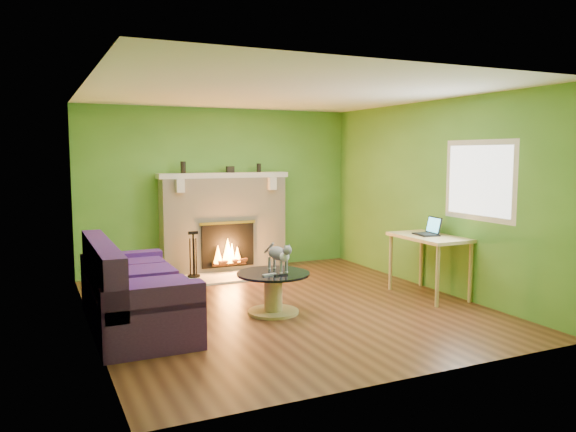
# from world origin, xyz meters

# --- Properties ---
(floor) EXTENTS (5.00, 5.00, 0.00)m
(floor) POSITION_xyz_m (0.00, 0.00, 0.00)
(floor) COLOR #502717
(floor) RESTS_ON ground
(ceiling) EXTENTS (5.00, 5.00, 0.00)m
(ceiling) POSITION_xyz_m (0.00, 0.00, 2.60)
(ceiling) COLOR white
(ceiling) RESTS_ON wall_back
(wall_back) EXTENTS (5.00, 0.00, 5.00)m
(wall_back) POSITION_xyz_m (0.00, 2.50, 1.30)
(wall_back) COLOR #457F29
(wall_back) RESTS_ON floor
(wall_front) EXTENTS (5.00, 0.00, 5.00)m
(wall_front) POSITION_xyz_m (0.00, -2.50, 1.30)
(wall_front) COLOR #457F29
(wall_front) RESTS_ON floor
(wall_left) EXTENTS (0.00, 5.00, 5.00)m
(wall_left) POSITION_xyz_m (-2.25, 0.00, 1.30)
(wall_left) COLOR #457F29
(wall_left) RESTS_ON floor
(wall_right) EXTENTS (0.00, 5.00, 5.00)m
(wall_right) POSITION_xyz_m (2.25, 0.00, 1.30)
(wall_right) COLOR #457F29
(wall_right) RESTS_ON floor
(window_frame) EXTENTS (0.00, 1.20, 1.20)m
(window_frame) POSITION_xyz_m (2.24, -0.90, 1.55)
(window_frame) COLOR silver
(window_frame) RESTS_ON wall_right
(window_pane) EXTENTS (0.00, 1.06, 1.06)m
(window_pane) POSITION_xyz_m (2.23, -0.90, 1.55)
(window_pane) COLOR white
(window_pane) RESTS_ON wall_right
(fireplace) EXTENTS (2.10, 0.46, 1.58)m
(fireplace) POSITION_xyz_m (0.00, 2.32, 0.77)
(fireplace) COLOR beige
(fireplace) RESTS_ON floor
(hearth) EXTENTS (1.50, 0.75, 0.03)m
(hearth) POSITION_xyz_m (0.00, 1.80, 0.01)
(hearth) COLOR beige
(hearth) RESTS_ON floor
(mantel) EXTENTS (2.10, 0.28, 0.08)m
(mantel) POSITION_xyz_m (0.00, 2.30, 1.54)
(mantel) COLOR beige
(mantel) RESTS_ON fireplace
(sofa) EXTENTS (0.96, 2.12, 0.95)m
(sofa) POSITION_xyz_m (-1.86, -0.07, 0.37)
(sofa) COLOR #431A65
(sofa) RESTS_ON floor
(coffee_table) EXTENTS (0.86, 0.86, 0.49)m
(coffee_table) POSITION_xyz_m (-0.24, -0.24, 0.28)
(coffee_table) COLOR tan
(coffee_table) RESTS_ON floor
(desk) EXTENTS (0.63, 1.09, 0.81)m
(desk) POSITION_xyz_m (1.95, -0.34, 0.71)
(desk) COLOR tan
(desk) RESTS_ON floor
(cat) EXTENTS (0.27, 0.58, 0.35)m
(cat) POSITION_xyz_m (-0.16, -0.19, 0.66)
(cat) COLOR slate
(cat) RESTS_ON coffee_table
(remote_silver) EXTENTS (0.18, 0.08, 0.02)m
(remote_silver) POSITION_xyz_m (-0.34, -0.36, 0.50)
(remote_silver) COLOR #9A9A9D
(remote_silver) RESTS_ON coffee_table
(remote_black) EXTENTS (0.16, 0.06, 0.02)m
(remote_black) POSITION_xyz_m (-0.22, -0.42, 0.50)
(remote_black) COLOR black
(remote_black) RESTS_ON coffee_table
(laptop) EXTENTS (0.32, 0.36, 0.24)m
(laptop) POSITION_xyz_m (1.93, -0.29, 0.93)
(laptop) COLOR black
(laptop) RESTS_ON desk
(fire_tools) EXTENTS (0.19, 0.19, 0.70)m
(fire_tools) POSITION_xyz_m (-0.61, 1.95, 0.38)
(fire_tools) COLOR black
(fire_tools) RESTS_ON hearth
(mantel_vase_left) EXTENTS (0.08, 0.08, 0.18)m
(mantel_vase_left) POSITION_xyz_m (-0.64, 2.33, 1.67)
(mantel_vase_left) COLOR black
(mantel_vase_left) RESTS_ON mantel
(mantel_vase_right) EXTENTS (0.07, 0.07, 0.14)m
(mantel_vase_right) POSITION_xyz_m (0.61, 2.33, 1.65)
(mantel_vase_right) COLOR black
(mantel_vase_right) RESTS_ON mantel
(mantel_box) EXTENTS (0.12, 0.08, 0.10)m
(mantel_box) POSITION_xyz_m (0.12, 2.33, 1.63)
(mantel_box) COLOR black
(mantel_box) RESTS_ON mantel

